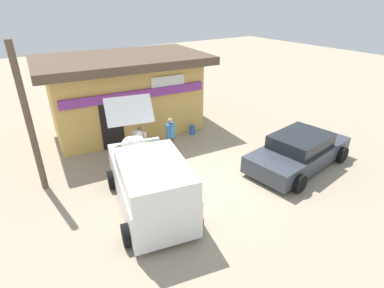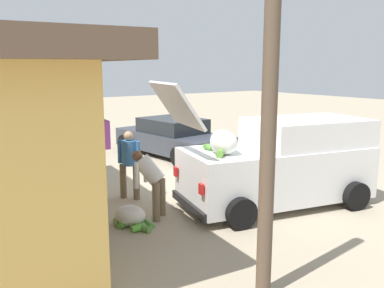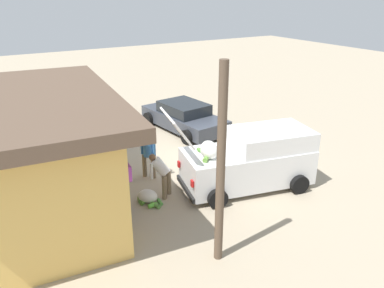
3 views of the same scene
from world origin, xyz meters
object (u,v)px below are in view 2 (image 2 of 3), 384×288
object	(u,v)px
delivery_van	(281,162)
unloaded_banana_pile	(131,217)
paint_bucket	(53,180)
customer_bending	(151,178)
parked_sedan	(173,138)
vendor_standing	(129,160)

from	to	relation	value
delivery_van	unloaded_banana_pile	distance (m)	3.48
delivery_van	paint_bucket	bearing A→B (deg)	43.22
customer_bending	paint_bucket	world-z (taller)	customer_bending
parked_sedan	paint_bucket	size ratio (longest dim) A/B	11.12
parked_sedan	unloaded_banana_pile	bearing A→B (deg)	140.94
customer_bending	paint_bucket	bearing A→B (deg)	18.15
delivery_van	parked_sedan	world-z (taller)	delivery_van
paint_bucket	customer_bending	bearing A→B (deg)	-161.85
delivery_van	paint_bucket	xyz separation A→B (m)	(4.06, 3.82, -0.74)
customer_bending	unloaded_banana_pile	size ratio (longest dim) A/B	1.44
vendor_standing	paint_bucket	size ratio (longest dim) A/B	3.80
customer_bending	unloaded_banana_pile	world-z (taller)	customer_bending
parked_sedan	paint_bucket	xyz separation A→B (m)	(-1.70, 4.60, -0.39)
unloaded_banana_pile	paint_bucket	bearing A→B (deg)	8.35
parked_sedan	unloaded_banana_pile	world-z (taller)	parked_sedan
paint_bucket	parked_sedan	bearing A→B (deg)	-69.71
parked_sedan	customer_bending	distance (m)	6.05
vendor_standing	paint_bucket	xyz separation A→B (m)	(1.84, 1.22, -0.70)
vendor_standing	unloaded_banana_pile	bearing A→B (deg)	154.29
parked_sedan	vendor_standing	xyz separation A→B (m)	(-3.54, 3.38, 0.31)
delivery_van	customer_bending	xyz separation A→B (m)	(0.87, 2.77, -0.12)
delivery_van	vendor_standing	distance (m)	3.41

